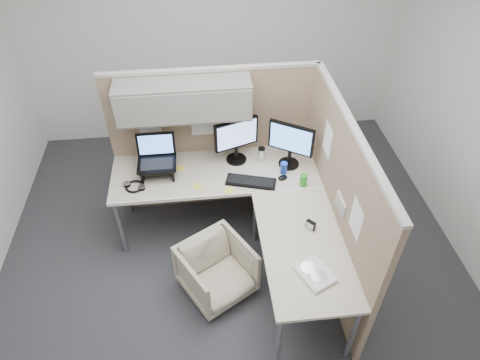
{
  "coord_description": "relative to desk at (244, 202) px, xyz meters",
  "views": [
    {
      "loc": [
        -0.22,
        -2.59,
        3.42
      ],
      "look_at": [
        0.1,
        0.25,
        0.85
      ],
      "focal_mm": 32.0,
      "sensor_mm": 36.0,
      "label": 1
    }
  ],
  "objects": [
    {
      "name": "paper_stack",
      "position": [
        0.43,
        -0.87,
        0.06
      ],
      "size": [
        0.31,
        0.34,
        0.03
      ],
      "rotation": [
        0.0,
        0.0,
        0.44
      ],
      "color": "white",
      "rests_on": "desk"
    },
    {
      "name": "partition_back",
      "position": [
        -0.34,
        0.7,
        0.41
      ],
      "size": [
        2.0,
        0.36,
        1.63
      ],
      "color": "#967D62",
      "rests_on": "ground"
    },
    {
      "name": "monitor_right",
      "position": [
        0.49,
        0.43,
        0.32
      ],
      "size": [
        0.39,
        0.26,
        0.47
      ],
      "rotation": [
        0.0,
        0.0,
        -0.56
      ],
      "color": "black",
      "rests_on": "desk"
    },
    {
      "name": "mouse",
      "position": [
        0.39,
        0.23,
        0.06
      ],
      "size": [
        0.11,
        0.09,
        0.03
      ],
      "primitive_type": "ellipsoid",
      "rotation": [
        0.0,
        0.0,
        0.31
      ],
      "color": "black",
      "rests_on": "desk"
    },
    {
      "name": "ground",
      "position": [
        -0.12,
        -0.13,
        -0.69
      ],
      "size": [
        4.5,
        4.5,
        0.0
      ],
      "primitive_type": "plane",
      "color": "#2F2F34",
      "rests_on": "ground"
    },
    {
      "name": "laptop_station",
      "position": [
        -0.77,
        0.45,
        0.19
      ],
      "size": [
        0.36,
        0.31,
        0.37
      ],
      "color": "black",
      "rests_on": "desk"
    },
    {
      "name": "desk",
      "position": [
        0.0,
        0.0,
        0.0
      ],
      "size": [
        2.0,
        1.98,
        0.73
      ],
      "color": "beige",
      "rests_on": "ground"
    },
    {
      "name": "office_chair",
      "position": [
        -0.29,
        -0.41,
        -0.4
      ],
      "size": [
        0.76,
        0.74,
        0.58
      ],
      "primitive_type": "imported",
      "rotation": [
        0.0,
        0.0,
        0.53
      ],
      "color": "beige",
      "rests_on": "ground"
    },
    {
      "name": "soda_can_silver",
      "position": [
        0.42,
        0.31,
        0.1
      ],
      "size": [
        0.07,
        0.07,
        0.12
      ],
      "primitive_type": "cylinder",
      "color": "#1E3FA5",
      "rests_on": "desk"
    },
    {
      "name": "desk_clock",
      "position": [
        0.51,
        -0.41,
        0.08
      ],
      "size": [
        0.08,
        0.08,
        0.08
      ],
      "rotation": [
        0.0,
        0.0,
        -0.81
      ],
      "color": "black",
      "rests_on": "desk"
    },
    {
      "name": "sticky_note_b",
      "position": [
        -0.13,
        0.12,
        0.05
      ],
      "size": [
        0.1,
        0.1,
        0.01
      ],
      "primitive_type": "cube",
      "rotation": [
        0.0,
        0.0,
        -0.37
      ],
      "color": "yellow",
      "rests_on": "desk"
    },
    {
      "name": "sticky_note_a",
      "position": [
        -0.41,
        0.21,
        0.05
      ],
      "size": [
        0.09,
        0.09,
        0.01
      ],
      "primitive_type": "cube",
      "rotation": [
        0.0,
        0.0,
        0.17
      ],
      "color": "yellow",
      "rests_on": "desk"
    },
    {
      "name": "headphones",
      "position": [
        -0.99,
        0.26,
        0.06
      ],
      "size": [
        0.22,
        0.22,
        0.03
      ],
      "rotation": [
        0.0,
        0.0,
        -0.41
      ],
      "color": "black",
      "rests_on": "desk"
    },
    {
      "name": "sticky_note_c",
      "position": [
        -0.56,
        0.49,
        0.05
      ],
      "size": [
        0.1,
        0.1,
        0.01
      ],
      "primitive_type": "cube",
      "rotation": [
        0.0,
        0.0,
        0.54
      ],
      "color": "yellow",
      "rests_on": "desk"
    },
    {
      "name": "soda_can_green",
      "position": [
        0.56,
        0.12,
        0.1
      ],
      "size": [
        0.07,
        0.07,
        0.12
      ],
      "primitive_type": "cylinder",
      "color": "#268C1E",
      "rests_on": "desk"
    },
    {
      "name": "partition_right",
      "position": [
        0.78,
        -0.19,
        0.13
      ],
      "size": [
        0.07,
        2.03,
        1.63
      ],
      "color": "#967D62",
      "rests_on": "ground"
    },
    {
      "name": "monitor_left",
      "position": [
        -0.01,
        0.56,
        0.32
      ],
      "size": [
        0.43,
        0.2,
        0.47
      ],
      "rotation": [
        0.0,
        0.0,
        0.33
      ],
      "color": "black",
      "rests_on": "desk"
    },
    {
      "name": "keyboard",
      "position": [
        0.09,
        0.21,
        0.05
      ],
      "size": [
        0.49,
        0.28,
        0.02
      ],
      "primitive_type": "cube",
      "rotation": [
        0.0,
        0.0,
        -0.29
      ],
      "color": "black",
      "rests_on": "desk"
    },
    {
      "name": "travel_mug",
      "position": [
        0.23,
        0.53,
        0.12
      ],
      "size": [
        0.07,
        0.07,
        0.15
      ],
      "color": "silver",
      "rests_on": "desk"
    }
  ]
}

